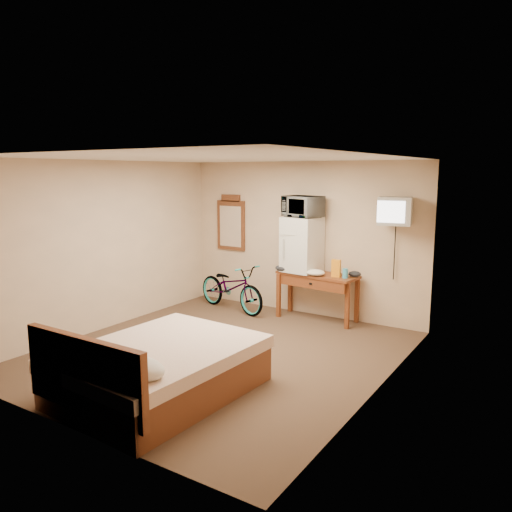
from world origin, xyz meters
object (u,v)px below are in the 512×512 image
microwave (303,206)px  crt_television (395,211)px  wall_mirror (231,223)px  mini_fridge (302,244)px  desk (316,282)px  blue_cup (345,273)px  bicycle (231,287)px  bed (156,369)px

microwave → crt_television: crt_television is taller
wall_mirror → mini_fridge: bearing=-8.0°
mini_fridge → microwave: size_ratio=1.46×
desk → mini_fridge: (-0.29, 0.05, 0.56)m
blue_cup → mini_fridge: bearing=172.2°
microwave → bicycle: (-1.18, -0.30, -1.39)m
bicycle → crt_television: bearing=-70.5°
microwave → wall_mirror: microwave is taller
mini_fridge → blue_cup: (0.79, -0.11, -0.37)m
microwave → blue_cup: size_ratio=4.12×
desk → bicycle: 1.51m
mini_fridge → blue_cup: size_ratio=6.02×
blue_cup → bed: bearing=-102.4°
mini_fridge → desk: bearing=-10.5°
mini_fridge → crt_television: 1.60m
microwave → wall_mirror: bearing=-169.5°
wall_mirror → bicycle: wall_mirror is taller
microwave → blue_cup: 1.26m
crt_television → bed: (-1.42, -3.40, -1.49)m
mini_fridge → crt_television: size_ratio=1.45×
desk → microwave: size_ratio=2.21×
wall_mirror → crt_television: bearing=-4.7°
mini_fridge → bicycle: (-1.18, -0.30, -0.79)m
mini_fridge → wall_mirror: 1.57m
crt_television → wall_mirror: size_ratio=0.61×
mini_fridge → wall_mirror: bearing=172.0°
microwave → bicycle: microwave is taller
desk → crt_television: (1.19, 0.02, 1.16)m
desk → mini_fridge: bearing=169.5°
bed → bicycle: bearing=111.6°
mini_fridge → blue_cup: bearing=-7.8°
microwave → crt_television: size_ratio=0.99×
microwave → bicycle: size_ratio=0.39×
blue_cup → bed: (-0.73, -3.32, -0.53)m
desk → wall_mirror: size_ratio=1.34×
desk → microwave: 1.21m
blue_cup → bed: bed is taller
blue_cup → bicycle: blue_cup is taller
blue_cup → bed: 3.44m
wall_mirror → bed: bearing=-66.3°
mini_fridge → microwave: 0.60m
mini_fridge → microwave: microwave is taller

